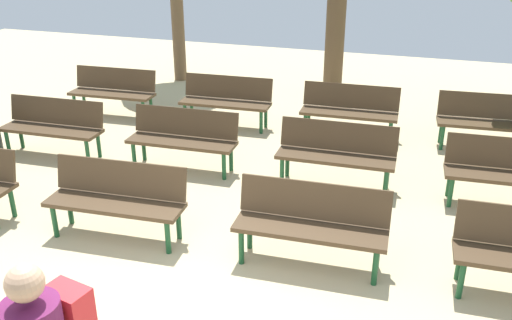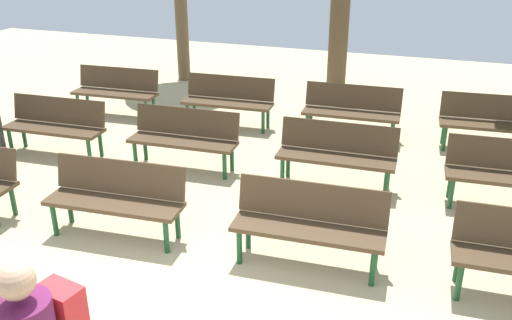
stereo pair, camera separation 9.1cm
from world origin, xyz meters
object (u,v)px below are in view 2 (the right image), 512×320
Objects in this scene: bench_r0_c2 at (310,221)px; bench_r1_c3 at (512,171)px; bench_r2_c1 at (229,98)px; bench_r1_c1 at (184,135)px; bench_r0_c1 at (116,195)px; bench_r2_c0 at (116,89)px; bench_r1_c0 at (55,123)px; bench_r2_c3 at (493,120)px; bench_r1_c2 at (337,151)px; bench_r2_c2 at (352,108)px; tree_2 at (340,14)px.

bench_r0_c2 is 2.93m from bench_r1_c3.
bench_r1_c1 is at bearing -90.81° from bench_r2_c1.
bench_r0_c1 is 1.00× the size of bench_r2_c0.
bench_r1_c0 and bench_r2_c3 have the same top height.
bench_r1_c2 is 2.21m from bench_r1_c3.
bench_r1_c3 is 1.00× the size of bench_r2_c3.
bench_r0_c2 is 1.00× the size of bench_r2_c2.
bench_r0_c1 is at bearing -41.81° from bench_r1_c0.
bench_r0_c1 is at bearing -178.94° from bench_r0_c2.
bench_r2_c3 is 4.01m from tree_2.
bench_r0_c2 is 2.97m from bench_r1_c1.
bench_r1_c2 is at bearing 0.77° from bench_r1_c1.
tree_2 is (-3.12, 4.44, 1.12)m from bench_r1_c3.
bench_r2_c2 is at bearing 25.09° from bench_r1_c0.
bench_r1_c2 is at bearing -78.52° from tree_2.
bench_r2_c3 is (-0.14, 1.99, 0.00)m from bench_r1_c3.
bench_r1_c0 is at bearing 136.89° from bench_r0_c1.
bench_r1_c1 is at bearing 88.95° from bench_r0_c1.
bench_r1_c2 is at bearing -23.45° from bench_r2_c0.
bench_r2_c2 is 0.99× the size of bench_r2_c3.
bench_r2_c0 is at bearing -141.37° from tree_2.
tree_2 is at bearing 104.27° from bench_r2_c2.
bench_r1_c0 and bench_r2_c0 have the same top height.
bench_r1_c1 is 1.92m from bench_r2_c1.
bench_r1_c0 is at bearing -88.91° from bench_r2_c0.
bench_r1_c0 is 1.00× the size of bench_r2_c2.
bench_r1_c1 is at bearing 139.19° from bench_r0_c2.
bench_r1_c1 is 1.00× the size of bench_r1_c2.
bench_r1_c1 is 2.93m from bench_r2_c2.
bench_r0_c2 is 6.66m from tree_2.
tree_2 is (1.38, 2.73, 1.12)m from bench_r2_c1.
bench_r1_c0 is at bearing -177.90° from bench_r1_c2.
bench_r0_c2 is (2.24, 0.14, 0.00)m from bench_r0_c1.
bench_r0_c2 is at bearing -88.71° from bench_r1_c2.
bench_r2_c2 is at bearing 59.74° from bench_r0_c1.
bench_r1_c0 is (-2.22, 1.81, 0.00)m from bench_r0_c1.
tree_2 is (-0.78, 2.61, 1.12)m from bench_r2_c2.
bench_r2_c1 is (-2.40, 3.75, 0.00)m from bench_r0_c2.
tree_2 is at bearing 51.90° from bench_r1_c0.
bench_r0_c2 is 1.00× the size of bench_r2_c1.
bench_r2_c0 is at bearing 118.22° from bench_r0_c1.
bench_r1_c2 and bench_r2_c1 have the same top height.
bench_r2_c3 is (1.96, 4.04, 0.00)m from bench_r0_c2.
bench_r0_c1 is 4.45m from bench_r2_c0.
bench_r2_c2 is (1.99, 4.02, 0.00)m from bench_r0_c1.
bench_r1_c2 and bench_r1_c3 have the same top height.
bench_r0_c1 is 1.01× the size of bench_r1_c1.
bench_r2_c3 is at bearing 24.77° from bench_r1_c1.
tree_2 is at bearing 71.81° from bench_r1_c1.
bench_r2_c1 is at bearing 155.83° from bench_r1_c3.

